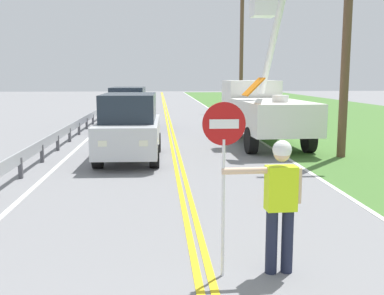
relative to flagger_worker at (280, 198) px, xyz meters
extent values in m
cube|color=yellow|center=(-1.11, 15.84, -1.04)|extent=(0.11, 110.00, 0.01)
cube|color=yellow|center=(-0.93, 15.84, -1.04)|extent=(0.11, 110.00, 0.01)
cube|color=silver|center=(2.58, 15.84, -1.04)|extent=(0.12, 110.00, 0.01)
cube|color=silver|center=(-4.62, 15.84, -1.04)|extent=(0.12, 110.00, 0.01)
cylinder|color=#1E2338|center=(0.12, 0.01, -0.61)|extent=(0.16, 0.16, 0.88)
cylinder|color=#1E2338|center=(-0.10, -0.01, -0.61)|extent=(0.16, 0.16, 0.88)
cube|color=#C6EA19|center=(0.01, 0.00, 0.13)|extent=(0.41, 0.26, 0.60)
cylinder|color=beige|center=(-0.49, -0.03, 0.38)|extent=(0.60, 0.12, 0.09)
cylinder|color=beige|center=(0.25, 0.01, 0.16)|extent=(0.09, 0.09, 0.48)
sphere|color=beige|center=(0.01, 0.00, 0.60)|extent=(0.22, 0.22, 0.22)
sphere|color=white|center=(0.01, 0.00, 0.65)|extent=(0.25, 0.25, 0.25)
cylinder|color=silver|center=(-0.77, -0.04, -0.12)|extent=(0.04, 0.04, 1.85)
cylinder|color=#B71414|center=(-0.77, -0.04, 1.00)|extent=(0.56, 0.03, 0.56)
cube|color=white|center=(-0.77, -0.06, 1.00)|extent=(0.38, 0.01, 0.12)
cube|color=white|center=(2.57, 10.82, 0.16)|extent=(2.47, 4.68, 1.10)
cube|color=white|center=(2.44, 14.27, 0.41)|extent=(2.28, 2.18, 2.00)
cube|color=#1E2833|center=(2.40, 15.30, 0.71)|extent=(1.98, 0.14, 0.90)
cylinder|color=silver|center=(2.60, 9.90, 0.83)|extent=(0.56, 0.56, 0.24)
cylinder|color=silver|center=(2.55, 11.18, 2.63)|extent=(0.34, 2.76, 3.47)
cube|color=white|center=(2.51, 12.46, 4.29)|extent=(0.93, 0.93, 0.80)
cube|color=orange|center=(1.46, 8.98, 1.26)|extent=(0.62, 0.82, 0.59)
cylinder|color=black|center=(1.42, 14.03, -0.59)|extent=(0.35, 0.93, 0.92)
cylinder|color=black|center=(3.47, 14.11, -0.59)|extent=(0.35, 0.93, 0.92)
cylinder|color=black|center=(1.58, 9.75, -0.59)|extent=(0.35, 0.93, 0.92)
cylinder|color=black|center=(3.64, 9.82, -0.59)|extent=(0.35, 0.93, 0.92)
cube|color=silver|center=(-2.52, 8.91, -0.25)|extent=(1.93, 4.63, 0.92)
cube|color=#1E2833|center=(-2.52, 8.91, 0.63)|extent=(1.67, 2.88, 0.84)
cube|color=#EAEACC|center=(-2.02, 6.62, -0.20)|extent=(0.24, 0.06, 0.16)
cube|color=#EAEACC|center=(-3.12, 6.64, -0.20)|extent=(0.24, 0.06, 0.16)
cylinder|color=black|center=(-1.73, 7.46, -0.71)|extent=(0.29, 0.69, 0.68)
cylinder|color=black|center=(-3.37, 7.50, -0.71)|extent=(0.29, 0.69, 0.68)
cylinder|color=black|center=(-1.68, 10.32, -0.71)|extent=(0.29, 0.69, 0.68)
cylinder|color=black|center=(-3.32, 10.35, -0.71)|extent=(0.29, 0.69, 0.68)
cube|color=navy|center=(-3.11, 17.67, -0.25)|extent=(1.94, 4.64, 0.92)
cube|color=#1E2833|center=(-3.11, 17.67, 0.63)|extent=(1.68, 2.89, 0.84)
cube|color=#EAEACC|center=(-2.61, 15.38, -0.20)|extent=(0.24, 0.07, 0.16)
cube|color=#EAEACC|center=(-3.72, 15.41, -0.20)|extent=(0.24, 0.07, 0.16)
cylinder|color=black|center=(-2.33, 16.23, -0.71)|extent=(0.29, 0.69, 0.68)
cylinder|color=black|center=(-3.97, 16.27, -0.71)|extent=(0.29, 0.69, 0.68)
cylinder|color=black|center=(-2.26, 19.08, -0.71)|extent=(0.29, 0.69, 0.68)
cylinder|color=black|center=(-3.90, 19.12, -0.71)|extent=(0.29, 0.69, 0.68)
cylinder|color=brown|center=(4.42, 8.87, 3.41)|extent=(0.28, 0.28, 8.91)
cylinder|color=brown|center=(4.63, 28.98, 3.41)|extent=(0.28, 0.28, 8.91)
cone|color=orange|center=(0.90, 3.63, -0.70)|extent=(0.36, 0.36, 0.70)
cylinder|color=white|center=(0.90, 3.63, -0.66)|extent=(0.25, 0.25, 0.08)
cube|color=black|center=(0.90, 3.63, -1.03)|extent=(0.40, 0.40, 0.03)
cube|color=#9EA0A3|center=(-5.22, 12.00, -0.50)|extent=(0.06, 32.00, 0.32)
cube|color=#4C4C51|center=(-5.22, 6.29, -0.77)|extent=(0.10, 0.10, 0.55)
cube|color=#4C4C51|center=(-5.22, 8.57, -0.77)|extent=(0.10, 0.10, 0.55)
cube|color=#4C4C51|center=(-5.22, 10.86, -0.77)|extent=(0.10, 0.10, 0.55)
cube|color=#4C4C51|center=(-5.22, 13.14, -0.77)|extent=(0.10, 0.10, 0.55)
cube|color=#4C4C51|center=(-5.22, 15.43, -0.77)|extent=(0.10, 0.10, 0.55)
cube|color=#4C4C51|center=(-5.22, 17.71, -0.77)|extent=(0.10, 0.10, 0.55)
cube|color=#4C4C51|center=(-5.22, 20.00, -0.77)|extent=(0.10, 0.10, 0.55)
cube|color=#4C4C51|center=(-5.22, 22.29, -0.77)|extent=(0.10, 0.10, 0.55)
cube|color=#4C4C51|center=(-5.22, 24.57, -0.77)|extent=(0.10, 0.10, 0.55)
cube|color=#4C4C51|center=(-5.22, 26.86, -0.77)|extent=(0.10, 0.10, 0.55)
camera|label=1|loc=(-1.61, -5.91, 1.61)|focal=43.47mm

